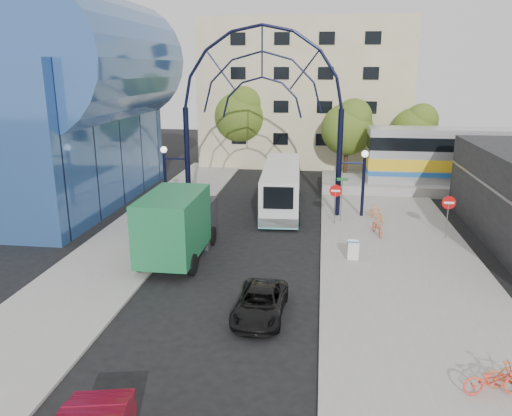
# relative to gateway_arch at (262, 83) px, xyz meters

# --- Properties ---
(ground) EXTENTS (120.00, 120.00, 0.00)m
(ground) POSITION_rel_gateway_arch_xyz_m (0.00, -14.00, -8.56)
(ground) COLOR black
(ground) RESTS_ON ground
(sidewalk_east) EXTENTS (8.00, 56.00, 0.12)m
(sidewalk_east) POSITION_rel_gateway_arch_xyz_m (8.00, -10.00, -8.50)
(sidewalk_east) COLOR gray
(sidewalk_east) RESTS_ON ground
(plaza_west) EXTENTS (5.00, 50.00, 0.12)m
(plaza_west) POSITION_rel_gateway_arch_xyz_m (-6.50, -8.00, -8.50)
(plaza_west) COLOR gray
(plaza_west) RESTS_ON ground
(gateway_arch) EXTENTS (13.64, 0.44, 12.10)m
(gateway_arch) POSITION_rel_gateway_arch_xyz_m (0.00, 0.00, 0.00)
(gateway_arch) COLOR black
(gateway_arch) RESTS_ON ground
(stop_sign) EXTENTS (0.80, 0.07, 2.50)m
(stop_sign) POSITION_rel_gateway_arch_xyz_m (4.80, -2.00, -6.56)
(stop_sign) COLOR slate
(stop_sign) RESTS_ON sidewalk_east
(do_not_enter_sign) EXTENTS (0.76, 0.07, 2.48)m
(do_not_enter_sign) POSITION_rel_gateway_arch_xyz_m (11.00, -4.00, -6.58)
(do_not_enter_sign) COLOR slate
(do_not_enter_sign) RESTS_ON sidewalk_east
(street_name_sign) EXTENTS (0.70, 0.70, 2.80)m
(street_name_sign) POSITION_rel_gateway_arch_xyz_m (5.20, -1.40, -6.43)
(street_name_sign) COLOR slate
(street_name_sign) RESTS_ON sidewalk_east
(sandwich_board) EXTENTS (0.55, 0.61, 0.99)m
(sandwich_board) POSITION_rel_gateway_arch_xyz_m (5.60, -8.02, -7.81)
(sandwich_board) COLOR white
(sandwich_board) RESTS_ON sidewalk_east
(transit_hall) EXTENTS (16.50, 18.00, 14.50)m
(transit_hall) POSITION_rel_gateway_arch_xyz_m (-15.30, 1.00, -1.86)
(transit_hall) COLOR #315696
(transit_hall) RESTS_ON ground
(apartment_block) EXTENTS (20.00, 12.10, 14.00)m
(apartment_block) POSITION_rel_gateway_arch_xyz_m (2.00, 20.97, -1.55)
(apartment_block) COLOR tan
(apartment_block) RESTS_ON ground
(tree_north_a) EXTENTS (4.48, 4.48, 7.00)m
(tree_north_a) POSITION_rel_gateway_arch_xyz_m (6.12, 11.93, -3.95)
(tree_north_a) COLOR #382314
(tree_north_a) RESTS_ON ground
(tree_north_b) EXTENTS (5.12, 5.12, 8.00)m
(tree_north_b) POSITION_rel_gateway_arch_xyz_m (-3.88, 15.93, -3.29)
(tree_north_b) COLOR #382314
(tree_north_b) RESTS_ON ground
(tree_north_c) EXTENTS (4.16, 4.16, 6.50)m
(tree_north_c) POSITION_rel_gateway_arch_xyz_m (12.12, 13.93, -4.28)
(tree_north_c) COLOR #382314
(tree_north_c) RESTS_ON ground
(city_bus) EXTENTS (2.96, 10.98, 2.99)m
(city_bus) POSITION_rel_gateway_arch_xyz_m (1.20, 1.55, -6.99)
(city_bus) COLOR silver
(city_bus) RESTS_ON ground
(green_truck) EXTENTS (2.80, 7.10, 3.57)m
(green_truck) POSITION_rel_gateway_arch_xyz_m (-3.24, -8.44, -6.77)
(green_truck) COLOR black
(green_truck) RESTS_ON ground
(black_suv) EXTENTS (2.01, 4.11, 1.13)m
(black_suv) POSITION_rel_gateway_arch_xyz_m (1.67, -14.32, -7.99)
(black_suv) COLOR black
(black_suv) RESTS_ON ground
(bike_near_a) EXTENTS (0.99, 1.89, 0.94)m
(bike_near_a) POSITION_rel_gateway_arch_xyz_m (7.24, -3.85, -7.97)
(bike_near_a) COLOR #F65E31
(bike_near_a) RESTS_ON sidewalk_east
(bike_near_b) EXTENTS (1.14, 1.55, 0.92)m
(bike_near_b) POSITION_rel_gateway_arch_xyz_m (7.42, -0.87, -7.98)
(bike_near_b) COLOR orange
(bike_near_b) RESTS_ON sidewalk_east
(bike_far_a) EXTENTS (1.94, 0.98, 0.97)m
(bike_far_a) POSITION_rel_gateway_arch_xyz_m (9.12, -18.44, -7.95)
(bike_far_a) COLOR #E83F2E
(bike_far_a) RESTS_ON sidewalk_east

